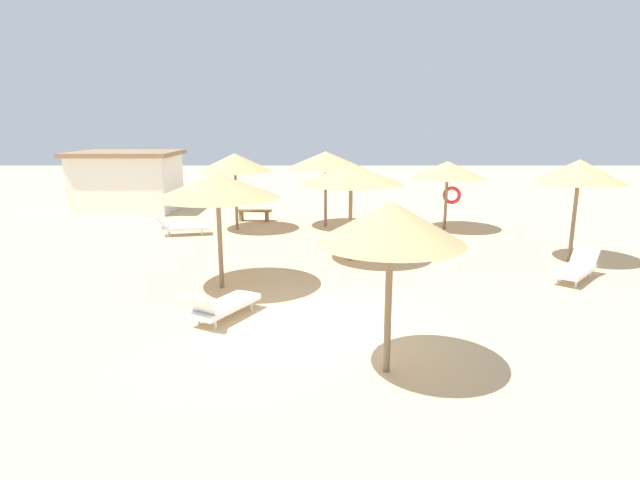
{
  "coord_description": "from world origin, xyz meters",
  "views": [
    {
      "loc": [
        -0.04,
        -9.56,
        4.12
      ],
      "look_at": [
        0.0,
        3.0,
        1.2
      ],
      "focal_mm": 28.55,
      "sensor_mm": 36.0,
      "label": 1
    }
  ],
  "objects_px": {
    "parasol_3": "(216,186)",
    "lounger_0": "(383,242)",
    "lounger_1": "(180,227)",
    "lounger_3": "(220,305)",
    "parasol_4": "(324,160)",
    "parasol_2": "(577,171)",
    "beach_cabana": "(126,181)",
    "bench_0": "(252,213)",
    "parasol_0": "(349,174)",
    "parasol_7": "(446,170)",
    "lounger_2": "(575,268)",
    "parasol_1": "(233,163)",
    "parasol_5": "(389,223)"
  },
  "relations": [
    {
      "from": "parasol_1",
      "to": "parasol_2",
      "type": "distance_m",
      "value": 11.78
    },
    {
      "from": "parasol_5",
      "to": "parasol_7",
      "type": "distance_m",
      "value": 12.32
    },
    {
      "from": "beach_cabana",
      "to": "lounger_0",
      "type": "bearing_deg",
      "value": -35.57
    },
    {
      "from": "parasol_1",
      "to": "parasol_5",
      "type": "bearing_deg",
      "value": -69.4
    },
    {
      "from": "bench_0",
      "to": "parasol_1",
      "type": "bearing_deg",
      "value": -103.78
    },
    {
      "from": "parasol_1",
      "to": "parasol_2",
      "type": "height_order",
      "value": "parasol_2"
    },
    {
      "from": "parasol_3",
      "to": "lounger_3",
      "type": "bearing_deg",
      "value": -79.39
    },
    {
      "from": "lounger_1",
      "to": "lounger_3",
      "type": "bearing_deg",
      "value": -69.78
    },
    {
      "from": "lounger_0",
      "to": "lounger_2",
      "type": "height_order",
      "value": "lounger_2"
    },
    {
      "from": "parasol_0",
      "to": "parasol_4",
      "type": "bearing_deg",
      "value": 97.77
    },
    {
      "from": "bench_0",
      "to": "beach_cabana",
      "type": "bearing_deg",
      "value": 156.61
    },
    {
      "from": "parasol_7",
      "to": "lounger_3",
      "type": "xyz_separation_m",
      "value": [
        -7.01,
        -9.42,
        -2.0
      ]
    },
    {
      "from": "parasol_7",
      "to": "lounger_3",
      "type": "bearing_deg",
      "value": -126.64
    },
    {
      "from": "parasol_4",
      "to": "lounger_3",
      "type": "bearing_deg",
      "value": -103.16
    },
    {
      "from": "parasol_0",
      "to": "lounger_0",
      "type": "distance_m",
      "value": 2.78
    },
    {
      "from": "parasol_3",
      "to": "parasol_5",
      "type": "height_order",
      "value": "parasol_5"
    },
    {
      "from": "parasol_2",
      "to": "parasol_5",
      "type": "height_order",
      "value": "parasol_2"
    },
    {
      "from": "parasol_5",
      "to": "parasol_7",
      "type": "relative_size",
      "value": 1.03
    },
    {
      "from": "parasol_0",
      "to": "parasol_5",
      "type": "distance_m",
      "value": 7.14
    },
    {
      "from": "lounger_0",
      "to": "beach_cabana",
      "type": "xyz_separation_m",
      "value": [
        -11.2,
        8.01,
        1.1
      ]
    },
    {
      "from": "parasol_1",
      "to": "lounger_0",
      "type": "relative_size",
      "value": 1.51
    },
    {
      "from": "parasol_1",
      "to": "bench_0",
      "type": "height_order",
      "value": "parasol_1"
    },
    {
      "from": "beach_cabana",
      "to": "bench_0",
      "type": "bearing_deg",
      "value": -23.39
    },
    {
      "from": "lounger_3",
      "to": "parasol_5",
      "type": "bearing_deg",
      "value": -35.56
    },
    {
      "from": "parasol_2",
      "to": "bench_0",
      "type": "distance_m",
      "value": 12.44
    },
    {
      "from": "parasol_0",
      "to": "parasol_1",
      "type": "relative_size",
      "value": 1.06
    },
    {
      "from": "parasol_3",
      "to": "lounger_0",
      "type": "distance_m",
      "value": 6.32
    },
    {
      "from": "lounger_0",
      "to": "lounger_2",
      "type": "bearing_deg",
      "value": -32.1
    },
    {
      "from": "parasol_5",
      "to": "lounger_0",
      "type": "xyz_separation_m",
      "value": [
        0.99,
        8.14,
        -2.24
      ]
    },
    {
      "from": "parasol_3",
      "to": "beach_cabana",
      "type": "bearing_deg",
      "value": 119.42
    },
    {
      "from": "parasol_4",
      "to": "lounger_1",
      "type": "distance_m",
      "value": 6.08
    },
    {
      "from": "parasol_0",
      "to": "lounger_3",
      "type": "distance_m",
      "value": 6.14
    },
    {
      "from": "parasol_0",
      "to": "parasol_1",
      "type": "height_order",
      "value": "parasol_1"
    },
    {
      "from": "lounger_1",
      "to": "beach_cabana",
      "type": "height_order",
      "value": "beach_cabana"
    },
    {
      "from": "parasol_1",
      "to": "lounger_3",
      "type": "relative_size",
      "value": 1.54
    },
    {
      "from": "lounger_1",
      "to": "lounger_2",
      "type": "xyz_separation_m",
      "value": [
        12.03,
        -5.48,
        0.0
      ]
    },
    {
      "from": "parasol_1",
      "to": "beach_cabana",
      "type": "height_order",
      "value": "parasol_1"
    },
    {
      "from": "parasol_2",
      "to": "bench_0",
      "type": "bearing_deg",
      "value": 148.34
    },
    {
      "from": "parasol_0",
      "to": "parasol_3",
      "type": "xyz_separation_m",
      "value": [
        -3.42,
        -2.67,
        -0.02
      ]
    },
    {
      "from": "parasol_4",
      "to": "parasol_2",
      "type": "bearing_deg",
      "value": -35.21
    },
    {
      "from": "parasol_7",
      "to": "lounger_0",
      "type": "distance_m",
      "value": 4.97
    },
    {
      "from": "parasol_0",
      "to": "parasol_3",
      "type": "relative_size",
      "value": 1.02
    },
    {
      "from": "lounger_2",
      "to": "beach_cabana",
      "type": "height_order",
      "value": "beach_cabana"
    },
    {
      "from": "bench_0",
      "to": "beach_cabana",
      "type": "xyz_separation_m",
      "value": [
        -6.28,
        2.72,
        1.07
      ]
    },
    {
      "from": "parasol_4",
      "to": "parasol_1",
      "type": "bearing_deg",
      "value": -170.52
    },
    {
      "from": "lounger_1",
      "to": "lounger_3",
      "type": "relative_size",
      "value": 1.02
    },
    {
      "from": "parasol_7",
      "to": "lounger_2",
      "type": "relative_size",
      "value": 1.57
    },
    {
      "from": "parasol_2",
      "to": "lounger_2",
      "type": "distance_m",
      "value": 3.12
    },
    {
      "from": "parasol_0",
      "to": "parasol_1",
      "type": "bearing_deg",
      "value": 132.77
    },
    {
      "from": "parasol_0",
      "to": "parasol_1",
      "type": "distance_m",
      "value": 6.13
    }
  ]
}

